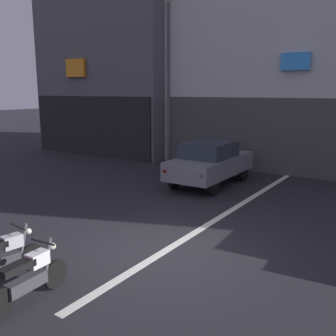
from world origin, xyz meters
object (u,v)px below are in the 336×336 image
object	(u,v)px
car_grey_crossing_near	(210,162)
motorcycle_white_row_left_mid	(29,277)
street_lamp	(168,70)
motorcycle_silver_row_leftmost	(3,257)

from	to	relation	value
car_grey_crossing_near	motorcycle_white_row_left_mid	distance (m)	9.01
street_lamp	car_grey_crossing_near	bearing A→B (deg)	-6.13
street_lamp	motorcycle_silver_row_leftmost	distance (m)	9.94
street_lamp	motorcycle_white_row_left_mid	xyz separation A→B (m)	(3.29, -9.12, -3.83)
car_grey_crossing_near	motorcycle_silver_row_leftmost	bearing A→B (deg)	-88.72
car_grey_crossing_near	motorcycle_white_row_left_mid	xyz separation A→B (m)	(1.27, -8.91, -0.43)
car_grey_crossing_near	motorcycle_white_row_left_mid	bearing A→B (deg)	-81.88
motorcycle_silver_row_leftmost	motorcycle_white_row_left_mid	size ratio (longest dim) A/B	1.00
motorcycle_silver_row_leftmost	motorcycle_white_row_left_mid	bearing A→B (deg)	-11.94
street_lamp	motorcycle_white_row_left_mid	distance (m)	10.43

